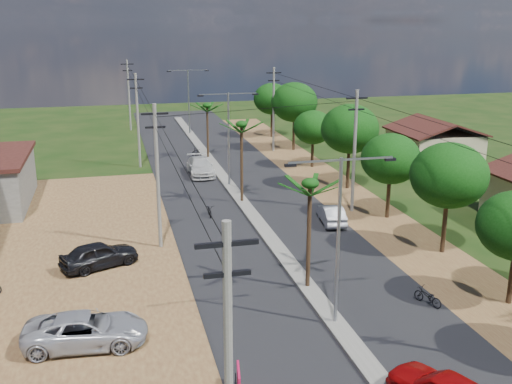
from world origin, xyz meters
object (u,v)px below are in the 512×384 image
car_silver_mid (331,215)px  car_parked_silver (86,331)px  car_parked_dark (99,255)px  roadside_sign (239,381)px  car_white_far (200,167)px  moto_rider_east (428,297)px

car_silver_mid → car_parked_silver: size_ratio=0.75×
car_parked_dark → roadside_sign: (5.19, -13.75, -0.23)m
car_parked_silver → car_parked_dark: 8.78m
car_silver_mid → car_white_far: car_white_far is taller
moto_rider_east → roadside_sign: roadside_sign is taller
car_silver_mid → moto_rider_east: size_ratio=2.41×
car_white_far → roadside_sign: car_white_far is taller
car_parked_dark → roadside_sign: bearing=177.8°
car_silver_mid → moto_rider_east: (0.20, -12.94, -0.22)m
car_white_far → roadside_sign: size_ratio=4.21×
car_parked_silver → roadside_sign: 7.58m
car_parked_dark → car_silver_mid: bearing=-98.1°
car_silver_mid → roadside_sign: 20.74m
car_silver_mid → car_parked_dark: 16.23m
car_white_far → moto_rider_east: car_white_far is taller
car_silver_mid → moto_rider_east: 12.94m
car_silver_mid → moto_rider_east: car_silver_mid is taller
car_silver_mid → car_parked_silver: (-16.20, -12.90, 0.08)m
car_white_far → roadside_sign: bearing=-95.4°
car_white_far → car_parked_dark: 21.74m
car_silver_mid → moto_rider_east: bearing=99.1°
car_parked_dark → moto_rider_east: 18.17m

